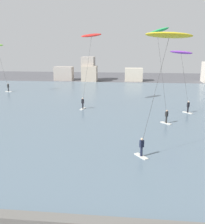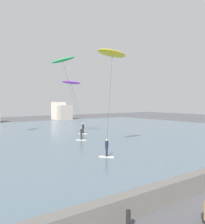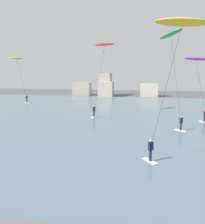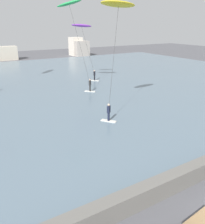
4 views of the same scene
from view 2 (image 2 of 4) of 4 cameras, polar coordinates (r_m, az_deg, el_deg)
The scene contains 6 objects.
seawall_barrier at distance 14.29m, azimuth 17.30°, elevation -16.45°, with size 60.00×0.70×1.04m, color #66635E.
water_bay at distance 36.65m, azimuth -19.03°, elevation -5.65°, with size 84.00×52.00×0.10m, color slate.
bollard_post at distance 10.40m, azimuth 5.98°, elevation -24.07°, with size 0.18×0.18×0.96m, color black.
kitesurfer_yellow at distance 24.64m, azimuth 2.18°, elevation 12.08°, with size 4.48×3.18×10.15m.
kitesurfer_purple at distance 39.00m, azimuth -6.97°, elevation 5.67°, with size 3.42×3.11×8.40m.
kitesurfer_green at distance 33.53m, azimuth -8.79°, elevation 10.36°, with size 3.49×4.62×11.07m.
Camera 2 is at (-10.98, -4.24, 5.12)m, focal length 39.48 mm.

